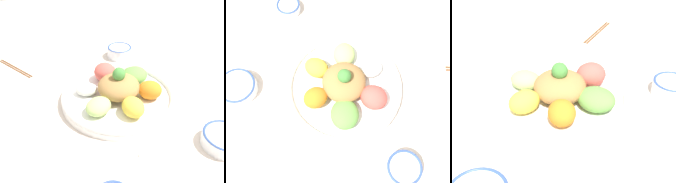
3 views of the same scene
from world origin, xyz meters
The scene contains 6 objects.
ground_plane centered at (0.00, 0.00, 0.00)m, with size 2.40×2.40×0.00m, color silver.
salad_platter centered at (0.00, 0.00, 0.03)m, with size 0.37×0.37×0.12m.
sauce_bowl_red centered at (-0.36, 0.09, 0.02)m, with size 0.08×0.08×0.03m.
rice_bowl_blue centered at (-0.24, -0.23, 0.02)m, with size 0.12×0.12×0.04m.
sauce_bowl_dark centered at (0.29, -0.07, 0.03)m, with size 0.10×0.10×0.05m.
serving_spoon_main centered at (-0.24, -0.08, 0.00)m, with size 0.04×0.12×0.01m.
Camera 2 is at (0.20, -0.24, 0.79)m, focal length 42.00 mm.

